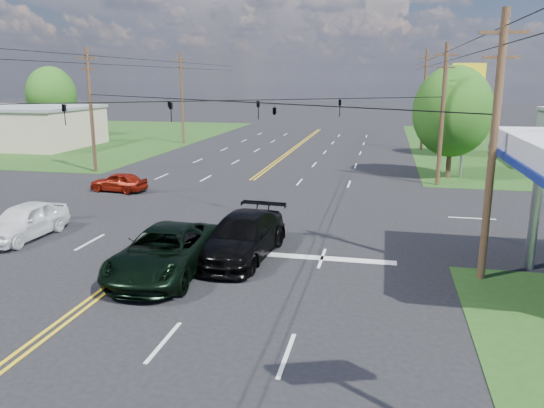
% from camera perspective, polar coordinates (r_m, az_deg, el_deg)
% --- Properties ---
extents(ground, '(280.00, 280.00, 0.00)m').
position_cam_1_polar(ground, '(30.94, -5.81, -0.18)').
color(ground, black).
rests_on(ground, ground).
extents(grass_nw, '(46.00, 48.00, 0.03)m').
position_cam_1_polar(grass_nw, '(75.41, -24.20, 6.73)').
color(grass_nw, '#1F4315').
rests_on(grass_nw, ground).
extents(stop_bar, '(10.00, 0.50, 0.02)m').
position_cam_1_polar(stop_bar, '(22.26, 0.25, -5.53)').
color(stop_bar, silver).
rests_on(stop_bar, ground).
extents(retail_nw, '(16.00, 11.00, 4.00)m').
position_cam_1_polar(retail_nw, '(64.28, -25.95, 7.40)').
color(retail_nw, tan).
rests_on(retail_nw, ground).
extents(pole_se, '(1.60, 0.28, 9.50)m').
position_cam_1_polar(pole_se, '(20.09, 22.69, 5.78)').
color(pole_se, '#3E271A').
rests_on(pole_se, ground).
extents(pole_nw, '(1.60, 0.28, 9.50)m').
position_cam_1_polar(pole_nw, '(43.78, -18.89, 9.67)').
color(pole_nw, '#3E271A').
rests_on(pole_nw, ground).
extents(pole_ne, '(1.60, 0.28, 9.50)m').
position_cam_1_polar(pole_ne, '(37.87, 17.85, 9.27)').
color(pole_ne, '#3E271A').
rests_on(pole_ne, ground).
extents(pole_left_far, '(1.60, 0.28, 10.00)m').
position_cam_1_polar(pole_left_far, '(60.88, -9.66, 11.27)').
color(pole_left_far, '#3E271A').
rests_on(pole_left_far, ground).
extents(pole_right_far, '(1.60, 0.28, 10.00)m').
position_cam_1_polar(pole_right_far, '(56.77, 16.04, 10.81)').
color(pole_right_far, '#3E271A').
rests_on(pole_right_far, ground).
extents(span_wire_signals, '(26.00, 18.00, 1.13)m').
position_cam_1_polar(span_wire_signals, '(30.11, -6.08, 10.99)').
color(span_wire_signals, black).
rests_on(span_wire_signals, ground).
extents(power_lines, '(26.04, 100.00, 0.64)m').
position_cam_1_polar(power_lines, '(28.22, -7.51, 16.09)').
color(power_lines, black).
rests_on(power_lines, ground).
extents(tree_right_a, '(5.70, 5.70, 8.18)m').
position_cam_1_polar(tree_right_a, '(40.95, 18.86, 9.39)').
color(tree_right_a, '#3E271A').
rests_on(tree_right_a, ground).
extents(tree_right_b, '(4.94, 4.94, 7.09)m').
position_cam_1_polar(tree_right_b, '(53.19, 20.06, 9.36)').
color(tree_right_b, '#3E271A').
rests_on(tree_right_b, ground).
extents(tree_far_l, '(6.08, 6.08, 8.72)m').
position_cam_1_polar(tree_far_l, '(73.37, -22.67, 10.80)').
color(tree_far_l, '#3E271A').
rests_on(tree_far_l, ground).
extents(pickup_dkgreen, '(3.07, 6.41, 1.76)m').
position_cam_1_polar(pickup_dkgreen, '(20.32, -11.45, -5.05)').
color(pickup_dkgreen, black).
rests_on(pickup_dkgreen, ground).
extents(suv_black, '(3.03, 6.30, 1.77)m').
position_cam_1_polar(suv_black, '(21.80, -3.25, -3.52)').
color(suv_black, black).
rests_on(suv_black, ground).
extents(pickup_white, '(2.10, 4.86, 1.63)m').
position_cam_1_polar(pickup_white, '(26.90, -25.12, -1.67)').
color(pickup_white, white).
rests_on(pickup_white, ground).
extents(sedan_red, '(3.86, 1.86, 1.27)m').
position_cam_1_polar(sedan_red, '(35.94, -16.17, 2.30)').
color(sedan_red, maroon).
rests_on(sedan_red, ground).
extents(polesign_ne, '(2.29, 0.32, 8.29)m').
position_cam_1_polar(polesign_ne, '(41.23, 20.28, 11.57)').
color(polesign_ne, '#A5A5AA').
rests_on(polesign_ne, ground).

